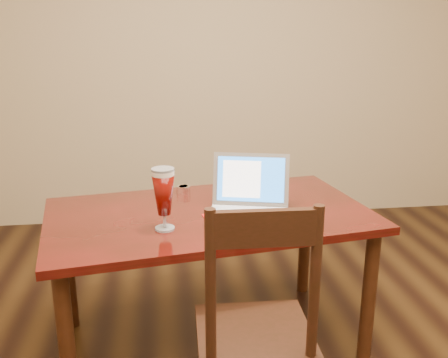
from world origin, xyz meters
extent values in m
cube|color=tan|center=(0.00, 2.50, 1.35)|extent=(4.50, 0.01, 2.70)
cube|color=#4C0C0A|center=(-0.35, 0.73, 0.68)|extent=(1.61, 1.07, 0.04)
cylinder|color=#371A0D|center=(-0.96, 0.28, 0.33)|extent=(0.07, 0.07, 0.66)
cylinder|color=#371A0D|center=(0.37, 0.49, 0.33)|extent=(0.07, 0.07, 0.66)
cylinder|color=#371A0D|center=(-1.07, 0.96, 0.33)|extent=(0.07, 0.07, 0.66)
cylinder|color=#371A0D|center=(0.26, 1.17, 0.33)|extent=(0.07, 0.07, 0.66)
cube|color=#B21310|center=(-0.18, 0.59, 0.70)|extent=(0.43, 0.34, 0.00)
cube|color=beige|center=(-0.18, 0.59, 0.70)|extent=(0.39, 0.30, 0.00)
cube|color=silver|center=(-0.19, 0.61, 0.71)|extent=(0.41, 0.33, 0.02)
cube|color=silver|center=(-0.18, 0.66, 0.72)|extent=(0.31, 0.18, 0.00)
cube|color=silver|center=(-0.20, 0.54, 0.72)|extent=(0.10, 0.09, 0.00)
cube|color=silver|center=(-0.15, 0.76, 0.84)|extent=(0.37, 0.16, 0.24)
cube|color=blue|center=(-0.15, 0.76, 0.84)|extent=(0.32, 0.13, 0.20)
cube|color=white|center=(-0.19, 0.77, 0.84)|extent=(0.19, 0.09, 0.17)
cylinder|color=silver|center=(-0.56, 0.54, 0.71)|extent=(0.08, 0.08, 0.01)
cylinder|color=silver|center=(-0.56, 0.54, 0.74)|extent=(0.01, 0.01, 0.06)
cylinder|color=silver|center=(-0.56, 0.54, 0.95)|extent=(0.10, 0.10, 0.02)
cylinder|color=silver|center=(-0.56, 0.54, 0.97)|extent=(0.10, 0.10, 0.01)
cylinder|color=white|center=(-0.45, 1.02, 0.72)|extent=(0.06, 0.06, 0.04)
cylinder|color=white|center=(-0.46, 1.02, 0.72)|extent=(0.06, 0.06, 0.04)
cube|color=black|center=(-0.25, 0.11, 0.43)|extent=(0.44, 0.42, 0.04)
cylinder|color=black|center=(-0.07, 0.27, 0.21)|extent=(0.04, 0.04, 0.41)
cylinder|color=black|center=(-0.42, -0.04, 0.72)|extent=(0.04, 0.04, 0.54)
cylinder|color=black|center=(-0.08, -0.05, 0.72)|extent=(0.04, 0.04, 0.54)
cube|color=black|center=(-0.25, -0.05, 0.93)|extent=(0.34, 0.04, 0.12)
camera|label=1|loc=(-0.57, -1.47, 1.52)|focal=40.00mm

